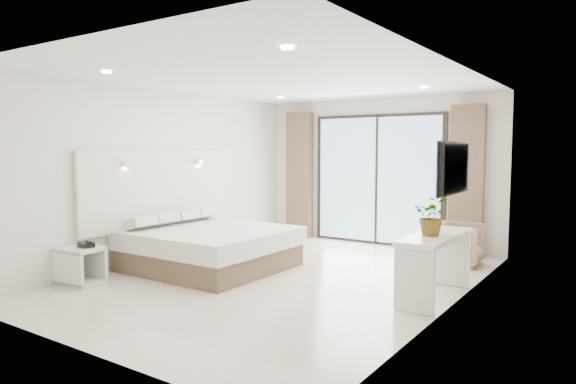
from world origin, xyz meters
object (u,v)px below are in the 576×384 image
at_px(console_desk, 435,252).
at_px(armchair, 458,242).
at_px(nightstand, 81,266).
at_px(bed, 209,247).

height_order(console_desk, armchair, console_desk).
xyz_separation_m(nightstand, console_desk, (4.06, 1.97, 0.31)).
xyz_separation_m(bed, console_desk, (3.28, 0.35, 0.24)).
bearing_deg(console_desk, bed, -173.87).
height_order(nightstand, armchair, armchair).
height_order(bed, armchair, bed).
height_order(nightstand, console_desk, console_desk).
bearing_deg(bed, armchair, 37.69).
distance_m(bed, nightstand, 1.80).
relative_size(nightstand, console_desk, 0.38).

